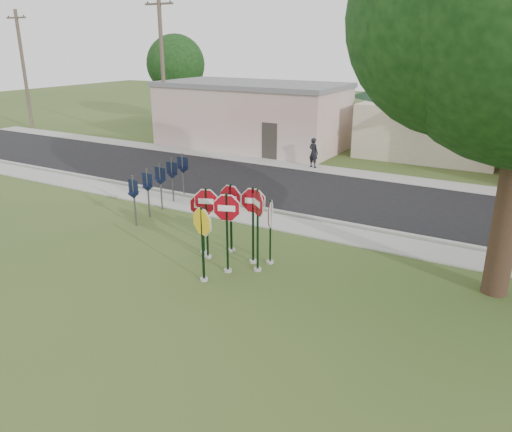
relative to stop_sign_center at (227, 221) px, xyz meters
The scene contains 20 objects.
ground 1.88m from the stop_sign_center, 107.89° to the right, with size 120.00×120.00×0.00m, color #35501E.
sidewalk_near 4.93m from the stop_sign_center, 93.40° to the left, with size 60.00×1.60×0.06m, color gray.
road 9.29m from the stop_sign_center, 91.73° to the left, with size 60.00×7.00×0.04m, color black.
sidewalk_far 13.55m from the stop_sign_center, 91.17° to the left, with size 60.00×1.60×0.06m, color gray.
curb 5.87m from the stop_sign_center, 92.80° to the left, with size 60.00×0.20×0.14m, color gray.
stop_sign_center is the anchor object (origin of this frame).
stop_sign_yellow 0.92m from the stop_sign_center, 108.01° to the right, with size 1.09×0.35×2.41m.
stop_sign_left 1.27m from the stop_sign_center, 154.06° to the left, with size 1.02×0.38×2.48m.
stop_sign_right 0.92m from the stop_sign_center, 34.55° to the left, with size 0.89×0.73×2.76m.
stop_sign_back_right 1.02m from the stop_sign_center, 71.13° to the left, with size 1.07×0.25×2.62m.
stop_sign_back_left 1.59m from the stop_sign_center, 118.72° to the left, with size 1.16×0.24×2.47m.
stop_sign_far_right 1.49m from the stop_sign_center, 55.64° to the left, with size 0.41×1.08×2.23m.
stop_sign_far_left 1.67m from the stop_sign_center, 152.06° to the left, with size 0.97×0.63×2.27m.
route_sign_row 6.76m from the stop_sign_center, 147.29° to the left, with size 1.43×4.63×2.00m.
building_stucco 19.50m from the stop_sign_center, 118.41° to the left, with size 12.20×6.20×4.20m.
building_house 21.31m from the stop_sign_center, 85.33° to the left, with size 11.60×11.60×6.20m.
utility_pole_near 20.51m from the stop_sign_center, 134.86° to the left, with size 2.20×0.26×9.50m.
utility_pole_far 31.85m from the stop_sign_center, 153.10° to the left, with size 2.20×0.26×9.00m.
bg_tree_left 30.94m from the stop_sign_center, 131.22° to the left, with size 4.90×4.90×7.35m.
pedestrian 13.88m from the stop_sign_center, 103.12° to the left, with size 0.60×0.39×1.65m, color black.
Camera 1 is at (7.99, -10.74, 6.68)m, focal length 35.00 mm.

